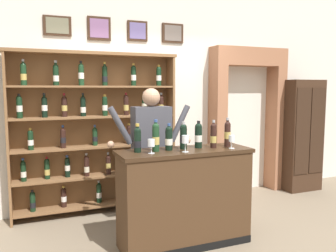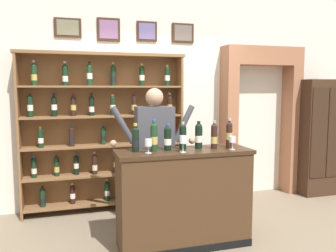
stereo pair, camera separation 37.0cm
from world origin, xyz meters
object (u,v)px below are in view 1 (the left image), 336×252
wine_shelf (96,129)px  tasting_bottle_rosso (183,136)px  tasting_counter (184,197)px  tasting_bottle_riserva (138,139)px  side_cabinet (299,135)px  wine_glass_spare (232,139)px  tasting_bottle_brunello (169,138)px  wine_glass_right (151,144)px  wine_glass_left (185,140)px  tasting_bottle_vin_santo (198,135)px  tasting_bottle_bianco (156,137)px  shopkeeper (151,142)px  tasting_bottle_grappa (213,135)px  tasting_bottle_prosecco (227,133)px

wine_shelf → tasting_bottle_rosso: size_ratio=7.55×
wine_shelf → tasting_counter: bearing=-63.3°
tasting_bottle_riserva → side_cabinet: bearing=20.0°
wine_glass_spare → tasting_bottle_brunello: bearing=166.3°
tasting_bottle_brunello → wine_glass_right: bearing=-156.2°
tasting_bottle_rosso → wine_glass_left: 0.18m
tasting_bottle_brunello → tasting_bottle_vin_santo: 0.35m
wine_shelf → tasting_bottle_bianco: (0.37, -1.34, 0.05)m
side_cabinet → shopkeeper: 2.90m
tasting_bottle_grappa → wine_glass_spare: size_ratio=2.10×
tasting_bottle_grappa → tasting_bottle_bianco: bearing=177.5°
tasting_counter → tasting_bottle_bianco: (-0.32, 0.02, 0.67)m
tasting_bottle_riserva → wine_glass_spare: (1.00, -0.18, -0.03)m
wine_shelf → tasting_bottle_grappa: 1.71m
side_cabinet → tasting_bottle_vin_santo: 2.74m
wine_glass_right → tasting_bottle_grappa: bearing=4.9°
tasting_bottle_prosecco → wine_glass_right: tasting_bottle_prosecco is taller
tasting_bottle_rosso → wine_glass_right: (-0.40, -0.11, -0.04)m
tasting_bottle_grappa → wine_glass_right: bearing=-175.1°
tasting_bottle_brunello → wine_shelf: bearing=111.2°
shopkeeper → tasting_bottle_prosecco: bearing=-38.7°
wine_shelf → wine_glass_spare: size_ratio=15.35×
tasting_bottle_brunello → tasting_bottle_bianco: bearing=-176.4°
tasting_counter → shopkeeper: bearing=107.3°
wine_glass_right → shopkeeper: bearing=70.5°
tasting_bottle_bianco → wine_glass_spare: (0.81, -0.15, -0.05)m
wine_shelf → tasting_bottle_bianco: bearing=-74.7°
tasting_bottle_vin_santo → tasting_bottle_prosecco: 0.34m
tasting_bottle_riserva → tasting_bottle_bianco: tasting_bottle_bianco is taller
tasting_bottle_rosso → wine_shelf: bearing=117.3°
wine_glass_left → shopkeeper: bearing=99.8°
tasting_bottle_grappa → wine_glass_left: (-0.39, -0.12, -0.02)m
side_cabinet → tasting_bottle_bianco: bearing=-158.4°
wine_glass_left → tasting_bottle_brunello: bearing=125.4°
tasting_counter → tasting_bottle_rosso: 0.66m
shopkeeper → wine_glass_spare: size_ratio=11.67×
shopkeeper → tasting_bottle_grappa: (0.51, -0.57, 0.12)m
side_cabinet → tasting_bottle_prosecco: side_cabinet is taller
shopkeeper → tasting_bottle_bianco: bearing=-104.8°
side_cabinet → tasting_bottle_grappa: bearing=-152.5°
tasting_counter → tasting_bottle_riserva: 0.82m
side_cabinet → tasting_bottle_brunello: size_ratio=6.40×
tasting_bottle_grappa → wine_glass_left: 0.41m
tasting_counter → tasting_bottle_bianco: size_ratio=4.35×
tasting_bottle_prosecco → wine_glass_spare: 0.15m
shopkeeper → tasting_bottle_prosecco: (0.70, -0.56, 0.13)m
wine_glass_spare → wine_glass_right: same height
tasting_bottle_brunello → wine_glass_left: tasting_bottle_brunello is taller
tasting_bottle_grappa → wine_glass_spare: (0.15, -0.12, -0.03)m
wine_shelf → wine_glass_left: bearing=-67.1°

